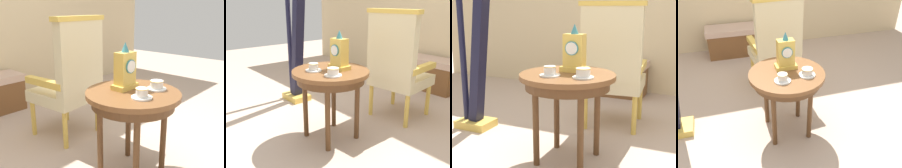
% 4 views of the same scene
% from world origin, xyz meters
% --- Properties ---
extents(ground_plane, '(10.00, 10.00, 0.00)m').
position_xyz_m(ground_plane, '(0.00, 0.00, 0.00)').
color(ground_plane, '#BCA38E').
extents(side_table, '(0.67, 0.67, 0.64)m').
position_xyz_m(side_table, '(0.09, -0.01, 0.56)').
color(side_table, brown).
rests_on(side_table, ground).
extents(teacup_left, '(0.14, 0.14, 0.07)m').
position_xyz_m(teacup_left, '(0.02, -0.14, 0.67)').
color(teacup_left, white).
rests_on(teacup_left, side_table).
extents(teacup_right, '(0.14, 0.14, 0.07)m').
position_xyz_m(teacup_right, '(0.24, -0.10, 0.67)').
color(teacup_right, white).
rests_on(teacup_right, side_table).
extents(mantel_clock, '(0.19, 0.11, 0.34)m').
position_xyz_m(mantel_clock, '(0.11, 0.08, 0.78)').
color(mantel_clock, gold).
rests_on(mantel_clock, side_table).
extents(armchair, '(0.59, 0.58, 1.14)m').
position_xyz_m(armchair, '(0.19, 0.78, 0.59)').
color(armchair, beige).
rests_on(armchair, ground).
extents(harp, '(0.40, 0.24, 1.81)m').
position_xyz_m(harp, '(-0.93, 0.26, 0.73)').
color(harp, gold).
rests_on(harp, ground).
extents(window_bench, '(0.90, 0.40, 0.44)m').
position_xyz_m(window_bench, '(-0.17, 1.95, 0.22)').
color(window_bench, '#CCA893').
rests_on(window_bench, ground).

